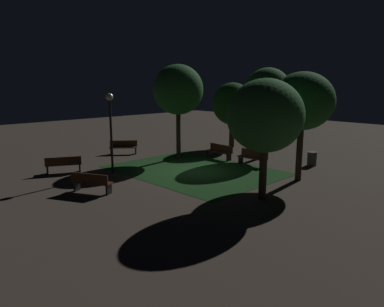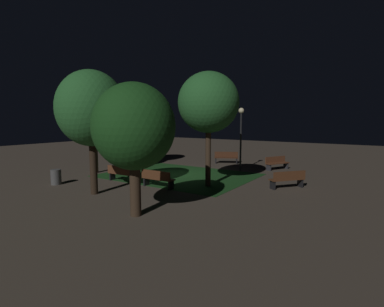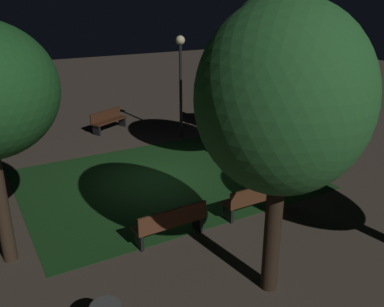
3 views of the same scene
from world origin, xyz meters
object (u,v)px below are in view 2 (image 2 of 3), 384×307
(tree_back_left, at_px, (208,103))
(bench_lawn_edge, at_px, (226,157))
(tree_back_right, at_px, (134,127))
(lamp_post_plaza_west, at_px, (241,128))
(bench_front_right, at_px, (277,163))
(tree_left_canopy, at_px, (94,113))
(bench_near_trees, at_px, (288,179))
(bench_path_side, at_px, (122,173))
(bench_front_left, at_px, (157,178))
(trash_bin, at_px, (56,177))
(tree_tall_center, at_px, (131,120))
(tree_lawn_side, at_px, (91,109))

(tree_back_left, bearing_deg, bench_lawn_edge, 110.21)
(tree_back_right, relative_size, lamp_post_plaza_west, 1.13)
(bench_front_right, bearing_deg, tree_left_canopy, -141.16)
(bench_near_trees, relative_size, tree_back_right, 0.37)
(bench_path_side, distance_m, bench_near_trees, 8.69)
(bench_front_left, bearing_deg, lamp_post_plaza_west, 78.05)
(tree_back_right, height_order, tree_left_canopy, tree_left_canopy)
(bench_near_trees, height_order, bench_front_right, same)
(tree_back_left, height_order, lamp_post_plaza_west, tree_back_left)
(bench_lawn_edge, height_order, tree_left_canopy, tree_left_canopy)
(bench_front_left, xyz_separation_m, trash_bin, (-4.91, -2.35, -0.09))
(bench_lawn_edge, height_order, trash_bin, bench_lawn_edge)
(bench_front_left, distance_m, lamp_post_plaza_west, 7.32)
(lamp_post_plaza_west, distance_m, trash_bin, 11.38)
(bench_path_side, relative_size, tree_left_canopy, 0.35)
(bench_front_right, xyz_separation_m, lamp_post_plaza_west, (-1.87, -1.78, 2.36))
(trash_bin, bearing_deg, tree_tall_center, 102.36)
(bench_front_left, distance_m, bench_near_trees, 6.45)
(tree_tall_center, height_order, lamp_post_plaza_west, tree_tall_center)
(tree_back_right, bearing_deg, trash_bin, 168.93)
(tree_tall_center, distance_m, lamp_post_plaza_west, 8.17)
(lamp_post_plaza_west, bearing_deg, tree_back_left, -84.47)
(bench_near_trees, xyz_separation_m, bench_lawn_edge, (-6.33, 5.86, 0.00))
(bench_lawn_edge, xyz_separation_m, trash_bin, (-4.05, -11.61, -0.09))
(bench_front_left, relative_size, tree_back_right, 0.39)
(bench_front_left, bearing_deg, bench_lawn_edge, 95.29)
(bench_front_left, bearing_deg, bench_near_trees, 31.84)
(tree_left_canopy, bearing_deg, tree_back_left, 4.58)
(bench_path_side, distance_m, lamp_post_plaza_west, 8.20)
(bench_near_trees, height_order, tree_back_left, tree_back_left)
(tree_back_right, relative_size, tree_lawn_side, 0.84)
(tree_back_right, bearing_deg, bench_near_trees, 64.88)
(tree_back_left, bearing_deg, bench_path_side, -159.08)
(tree_back_left, bearing_deg, lamp_post_plaza_west, 95.53)
(tree_lawn_side, distance_m, trash_bin, 4.78)
(bench_lawn_edge, distance_m, tree_tall_center, 7.77)
(bench_near_trees, xyz_separation_m, tree_back_left, (-3.55, -1.70, 3.73))
(tree_lawn_side, xyz_separation_m, lamp_post_plaza_west, (3.05, 9.31, -1.01))
(bench_path_side, bearing_deg, bench_front_left, -0.00)
(bench_front_left, height_order, tree_lawn_side, tree_lawn_side)
(trash_bin, bearing_deg, tree_back_left, 30.63)
(bench_lawn_edge, relative_size, trash_bin, 2.30)
(lamp_post_plaza_west, bearing_deg, tree_tall_center, -165.30)
(tree_left_canopy, bearing_deg, trash_bin, -72.38)
(bench_path_side, bearing_deg, lamp_post_plaza_west, 59.72)
(tree_left_canopy, distance_m, lamp_post_plaza_west, 9.42)
(bench_path_side, height_order, bench_lawn_edge, same)
(tree_back_right, height_order, tree_back_left, tree_back_left)
(bench_path_side, xyz_separation_m, tree_back_right, (4.66, -3.72, 2.64))
(tree_lawn_side, bearing_deg, lamp_post_plaza_west, 71.88)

